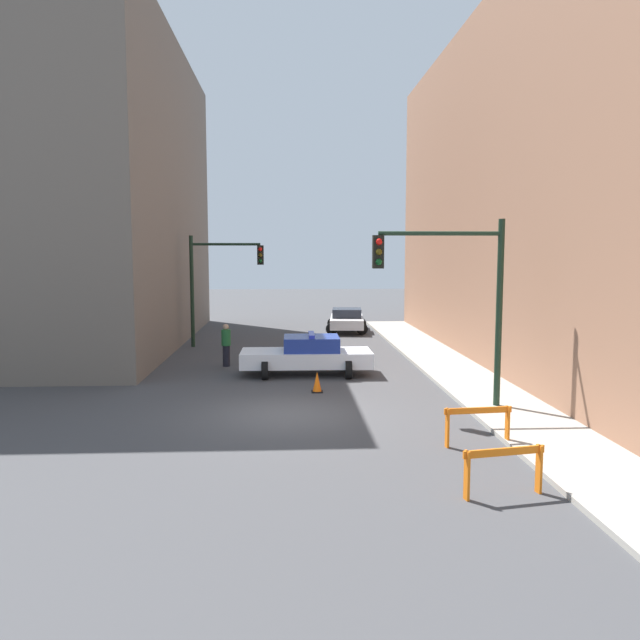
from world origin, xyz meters
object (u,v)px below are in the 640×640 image
object	(u,v)px
pedestrian_crossing	(226,344)
traffic_cone	(317,382)
traffic_light_near	(458,284)
police_car	(307,355)
barrier_front	(504,463)
parked_car_near	(347,320)
traffic_light_far	(215,275)
barrier_mid	(478,420)

from	to	relation	value
pedestrian_crossing	traffic_cone	distance (m)	5.80
traffic_light_near	pedestrian_crossing	xyz separation A→B (m)	(-7.08, 7.18, -2.67)
traffic_light_near	police_car	world-z (taller)	traffic_light_near
pedestrian_crossing	traffic_cone	size ratio (longest dim) A/B	2.53
traffic_light_near	barrier_front	xyz separation A→B (m)	(-0.83, -6.23, -2.91)
parked_car_near	traffic_cone	size ratio (longest dim) A/B	6.79
traffic_cone	traffic_light_near	bearing A→B (deg)	-32.99
traffic_light_near	traffic_light_far	size ratio (longest dim) A/B	1.00
police_car	barrier_mid	bearing A→B (deg)	-156.92
police_car	barrier_mid	world-z (taller)	police_car
traffic_light_near	barrier_front	distance (m)	6.93
traffic_light_near	traffic_light_far	bearing A→B (deg)	122.91
traffic_light_far	police_car	bearing A→B (deg)	-60.14
parked_car_near	traffic_cone	world-z (taller)	parked_car_near
traffic_light_near	barrier_front	world-z (taller)	traffic_light_near
police_car	pedestrian_crossing	bearing A→B (deg)	59.92
traffic_light_far	parked_car_near	world-z (taller)	traffic_light_far
barrier_front	traffic_cone	bearing A→B (deg)	108.72
traffic_light_far	barrier_mid	distance (m)	17.67
parked_car_near	barrier_front	bearing A→B (deg)	-83.26
barrier_front	traffic_light_far	bearing A→B (deg)	111.12
traffic_light_far	pedestrian_crossing	world-z (taller)	traffic_light_far
traffic_light_near	parked_car_near	xyz separation A→B (m)	(-1.35, 17.72, -2.86)
barrier_front	traffic_cone	size ratio (longest dim) A/B	2.41
parked_car_near	barrier_front	distance (m)	23.95
pedestrian_crossing	traffic_cone	bearing A→B (deg)	173.24
pedestrian_crossing	traffic_light_near	bearing A→B (deg)	-177.10
parked_car_near	barrier_front	world-z (taller)	parked_car_near
traffic_cone	barrier_mid	bearing A→B (deg)	-59.47
traffic_light_far	police_car	size ratio (longest dim) A/B	1.10
police_car	traffic_light_far	bearing A→B (deg)	30.38
barrier_front	traffic_light_near	bearing A→B (deg)	82.39
police_car	traffic_light_near	bearing A→B (deg)	-142.84
parked_car_near	barrier_mid	xyz separation A→B (m)	(0.95, -21.00, -0.06)
traffic_light_near	parked_car_near	size ratio (longest dim) A/B	1.17
traffic_light_far	barrier_mid	bearing A→B (deg)	-64.04
barrier_mid	pedestrian_crossing	bearing A→B (deg)	122.57
barrier_mid	traffic_light_near	bearing A→B (deg)	83.16
traffic_light_far	pedestrian_crossing	size ratio (longest dim) A/B	3.13
traffic_light_near	traffic_cone	bearing A→B (deg)	147.01
traffic_light_far	police_car	distance (m)	8.57
pedestrian_crossing	barrier_mid	distance (m)	12.42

